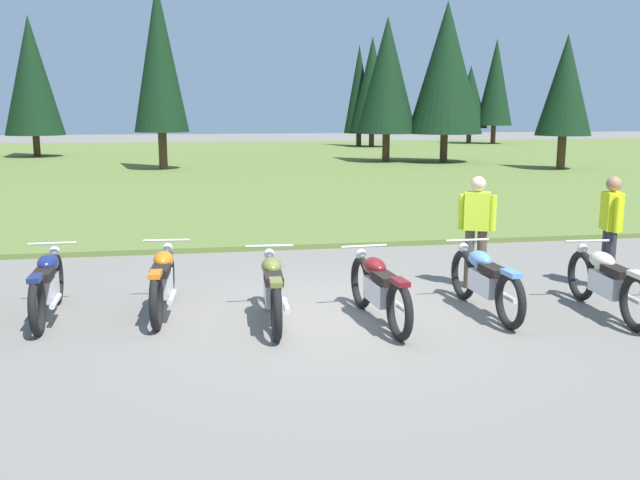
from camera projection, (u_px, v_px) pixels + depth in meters
ground_plane at (328, 317)px, 8.97m from camera, size 140.00×140.00×0.00m
grass_moorland at (230, 163)px, 34.54m from camera, size 80.00×44.00×0.10m
forest_treeline at (224, 76)px, 37.53m from camera, size 43.39×25.42×8.03m
motorcycle_navy at (47, 285)px, 8.87m from camera, size 0.62×2.10×0.88m
motorcycle_orange at (163, 281)px, 9.08m from camera, size 0.62×2.10×0.88m
motorcycle_olive at (273, 288)px, 8.69m from camera, size 0.62×2.10×0.88m
motorcycle_maroon at (379, 288)px, 8.69m from camera, size 0.62×2.10×0.88m
motorcycle_sky_blue at (485, 280)px, 9.11m from camera, size 0.62×2.10×0.88m
motorcycle_cream at (607, 281)px, 9.04m from camera, size 0.62×2.10×0.88m
rider_in_hivis_vest at (477, 225)px, 10.28m from camera, size 0.50×0.35×1.67m
rider_checking_bike at (611, 225)px, 10.27m from camera, size 0.30×0.54×1.67m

